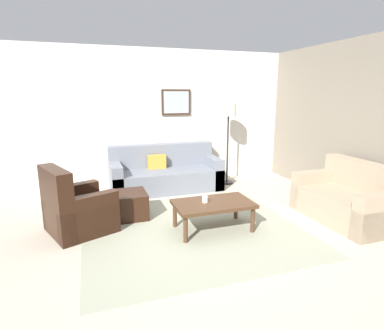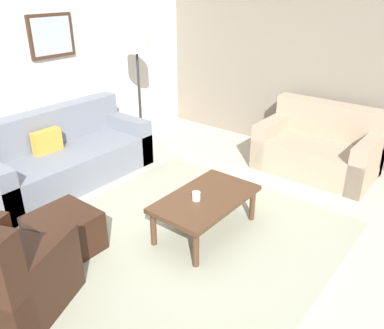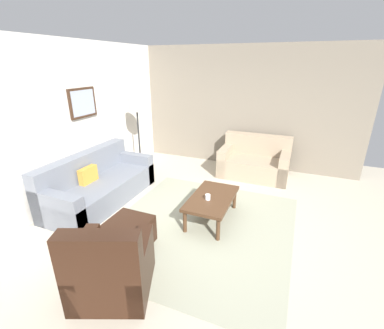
{
  "view_description": "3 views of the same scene",
  "coord_description": "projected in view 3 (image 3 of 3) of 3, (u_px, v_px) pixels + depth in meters",
  "views": [
    {
      "loc": [
        -1.32,
        -3.91,
        1.9
      ],
      "look_at": [
        0.12,
        0.36,
        0.87
      ],
      "focal_mm": 29.13,
      "sensor_mm": 36.0,
      "label": 1
    },
    {
      "loc": [
        -2.46,
        -2.09,
        2.35
      ],
      "look_at": [
        0.36,
        0.15,
        0.67
      ],
      "focal_mm": 36.91,
      "sensor_mm": 36.0,
      "label": 2
    },
    {
      "loc": [
        -3.3,
        -1.21,
        2.42
      ],
      "look_at": [
        0.36,
        0.29,
        0.88
      ],
      "focal_mm": 24.74,
      "sensor_mm": 36.0,
      "label": 3
    }
  ],
  "objects": [
    {
      "name": "ground_plane",
      "position": [
        200.0,
        227.0,
        4.15
      ],
      "size": [
        8.0,
        8.0,
        0.0
      ],
      "primitive_type": "plane",
      "color": "#B2A893"
    },
    {
      "name": "cup",
      "position": [
        208.0,
        197.0,
        4.12
      ],
      "size": [
        0.08,
        0.08,
        0.08
      ],
      "primitive_type": "cylinder",
      "color": "white",
      "rests_on": "coffee_table"
    },
    {
      "name": "armchair_leather",
      "position": [
        111.0,
        272.0,
        2.85
      ],
      "size": [
        1.04,
        1.04,
        0.95
      ],
      "color": "black",
      "rests_on": "ground_plane"
    },
    {
      "name": "couch_loveseat",
      "position": [
        255.0,
        162.0,
        6.0
      ],
      "size": [
        0.92,
        1.49,
        0.88
      ],
      "color": "gray",
      "rests_on": "ground_plane"
    },
    {
      "name": "area_rug",
      "position": [
        200.0,
        227.0,
        4.15
      ],
      "size": [
        2.99,
        2.74,
        0.01
      ],
      "primitive_type": "cube",
      "color": "gray",
      "rests_on": "ground_plane"
    },
    {
      "name": "framed_artwork",
      "position": [
        83.0,
        103.0,
        4.84
      ],
      "size": [
        0.62,
        0.04,
        0.53
      ],
      "color": "#382316"
    },
    {
      "name": "ottoman",
      "position": [
        129.0,
        234.0,
        3.66
      ],
      "size": [
        0.56,
        0.56,
        0.4
      ],
      "primitive_type": "cube",
      "color": "black",
      "rests_on": "ground_plane"
    },
    {
      "name": "stone_feature_panel",
      "position": [
        246.0,
        108.0,
        6.23
      ],
      "size": [
        0.12,
        5.2,
        2.8
      ],
      "primitive_type": "cube",
      "color": "slate",
      "rests_on": "ground_plane"
    },
    {
      "name": "coffee_table",
      "position": [
        212.0,
        200.0,
        4.24
      ],
      "size": [
        1.1,
        0.64,
        0.41
      ],
      "color": "#472D1C",
      "rests_on": "ground_plane"
    },
    {
      "name": "lamp_standing",
      "position": [
        137.0,
        113.0,
        5.62
      ],
      "size": [
        0.32,
        0.32,
        1.71
      ],
      "color": "black",
      "rests_on": "ground_plane"
    },
    {
      "name": "couch_main",
      "position": [
        97.0,
        185.0,
        4.88
      ],
      "size": [
        2.16,
        0.94,
        0.88
      ],
      "color": "slate",
      "rests_on": "ground_plane"
    },
    {
      "name": "rear_partition",
      "position": [
        61.0,
        125.0,
        4.56
      ],
      "size": [
        6.0,
        0.12,
        2.8
      ],
      "primitive_type": "cube",
      "color": "silver",
      "rests_on": "ground_plane"
    }
  ]
}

